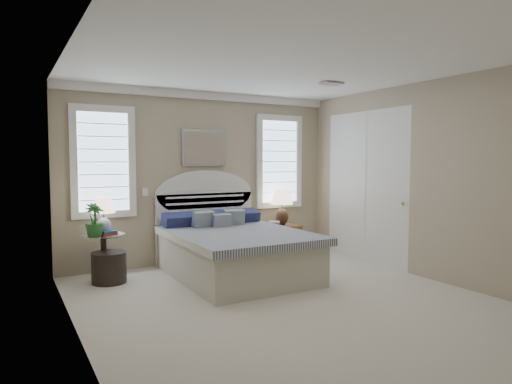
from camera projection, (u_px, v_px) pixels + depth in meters
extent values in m
cube|color=#BDB3A1|center=(289.00, 303.00, 5.20)|extent=(4.50, 5.00, 0.01)
cube|color=white|center=(291.00, 62.00, 5.01)|extent=(4.50, 5.00, 0.01)
cube|color=tan|center=(204.00, 177.00, 7.28)|extent=(4.50, 0.02, 2.70)
cube|color=tan|center=(77.00, 191.00, 4.01)|extent=(0.02, 5.00, 2.70)
cube|color=tan|center=(428.00, 180.00, 6.20)|extent=(0.02, 5.00, 2.70)
cube|color=white|center=(204.00, 95.00, 7.16)|extent=(4.50, 0.08, 0.12)
cube|color=#B2B2B2|center=(331.00, 84.00, 6.29)|extent=(0.30, 0.20, 0.02)
cube|color=white|center=(145.00, 192.00, 6.82)|extent=(0.08, 0.01, 0.12)
cube|color=silver|center=(103.00, 162.00, 6.49)|extent=(0.90, 0.06, 1.60)
cube|color=silver|center=(279.00, 162.00, 7.93)|extent=(0.90, 0.06, 1.60)
cube|color=silver|center=(204.00, 148.00, 7.22)|extent=(0.74, 0.04, 0.58)
cube|color=white|center=(365.00, 187.00, 7.25)|extent=(0.02, 1.80, 2.40)
cube|color=#B5B39F|center=(237.00, 257.00, 6.34)|extent=(1.60, 2.10, 0.55)
cube|color=navy|center=(238.00, 235.00, 6.27)|extent=(1.72, 2.15, 0.10)
cube|color=silver|center=(205.00, 227.00, 7.29)|extent=(1.62, 0.08, 1.10)
cube|color=#1F244D|center=(188.00, 220.00, 6.84)|extent=(0.75, 0.31, 0.23)
cube|color=#1F244D|center=(236.00, 217.00, 7.23)|extent=(0.75, 0.31, 0.23)
cube|color=#364E7A|center=(203.00, 222.00, 6.71)|extent=(0.33, 0.20, 0.34)
cube|color=#364E7A|center=(234.00, 220.00, 6.95)|extent=(0.33, 0.20, 0.34)
cube|color=#364E7A|center=(222.00, 223.00, 6.75)|extent=(0.28, 0.14, 0.29)
cylinder|color=black|center=(104.00, 279.00, 6.18)|extent=(0.32, 0.32, 0.03)
cylinder|color=black|center=(104.00, 258.00, 6.16)|extent=(0.08, 0.08, 0.60)
cylinder|color=silver|center=(103.00, 235.00, 6.14)|extent=(0.56, 0.56, 0.02)
cube|color=#9A6532|center=(284.00, 227.00, 7.67)|extent=(0.50, 0.40, 0.06)
cube|color=#9A6532|center=(284.00, 246.00, 7.69)|extent=(0.44, 0.34, 0.03)
cube|color=#9A6532|center=(278.00, 245.00, 7.46)|extent=(0.04, 0.04, 0.47)
cube|color=#9A6532|center=(269.00, 242.00, 7.72)|extent=(0.04, 0.04, 0.47)
cube|color=#9A6532|center=(298.00, 243.00, 7.66)|extent=(0.04, 0.04, 0.47)
cube|color=#9A6532|center=(289.00, 240.00, 7.92)|extent=(0.04, 0.04, 0.47)
cylinder|color=black|center=(109.00, 267.00, 6.04)|extent=(0.55, 0.55, 0.41)
cylinder|color=silver|center=(104.00, 233.00, 6.11)|extent=(0.12, 0.12, 0.03)
ellipsoid|color=silver|center=(104.00, 226.00, 6.11)|extent=(0.22, 0.22, 0.24)
cylinder|color=gold|center=(104.00, 215.00, 6.10)|extent=(0.03, 0.03, 0.09)
cylinder|color=black|center=(282.00, 224.00, 7.71)|extent=(0.15, 0.15, 0.03)
ellipsoid|color=black|center=(282.00, 217.00, 7.70)|extent=(0.28, 0.28, 0.29)
cylinder|color=gold|center=(282.00, 206.00, 7.69)|extent=(0.04, 0.04, 0.11)
imported|color=#347830|center=(95.00, 220.00, 5.91)|extent=(0.30, 0.30, 0.44)
cube|color=maroon|center=(108.00, 234.00, 6.07)|extent=(0.24, 0.20, 0.03)
cube|color=navy|center=(108.00, 232.00, 6.06)|extent=(0.23, 0.19, 0.03)
cube|color=maroon|center=(274.00, 225.00, 7.56)|extent=(0.24, 0.22, 0.03)
cube|color=navy|center=(274.00, 224.00, 7.56)|extent=(0.23, 0.20, 0.03)
cube|color=beige|center=(274.00, 222.00, 7.56)|extent=(0.22, 0.19, 0.03)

